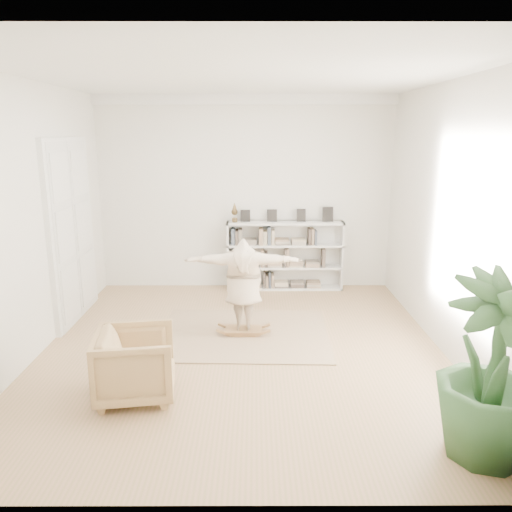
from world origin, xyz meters
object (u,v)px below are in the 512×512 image
at_px(rocker_board, 244,330).
at_px(houseplant, 492,369).
at_px(bookshelf, 284,256).
at_px(person, 243,282).
at_px(armchair, 136,364).

relative_size(rocker_board, houseplant, 0.32).
relative_size(bookshelf, person, 1.31).
relative_size(bookshelf, rocker_board, 3.97).
xyz_separation_m(bookshelf, person, (-0.73, -2.30, 0.19)).
xyz_separation_m(bookshelf, armchair, (-1.91, -4.08, -0.24)).
height_order(person, houseplant, houseplant).
relative_size(armchair, rocker_board, 1.57).
bearing_deg(armchair, person, -41.81).
bearing_deg(rocker_board, houseplant, -49.59).
xyz_separation_m(rocker_board, houseplant, (2.29, -2.86, 0.80)).
relative_size(bookshelf, armchair, 2.53).
bearing_deg(person, rocker_board, 118.96).
distance_m(armchair, rocker_board, 2.16).
bearing_deg(rocker_board, bookshelf, 73.98).
height_order(bookshelf, armchair, bookshelf).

